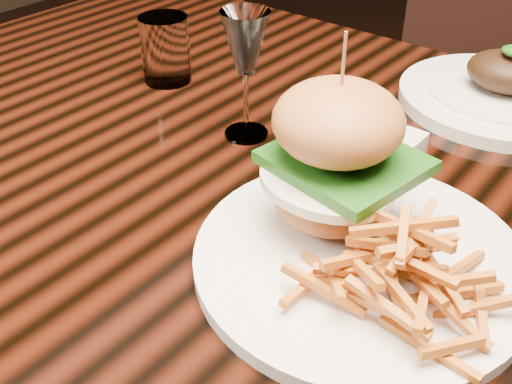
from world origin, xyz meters
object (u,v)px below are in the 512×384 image
Objects in this scene: wine_glass at (245,47)px; far_dish at (501,93)px; burger_plate at (361,215)px; chair_far at (496,80)px; dining_table at (348,248)px.

wine_glass is 0.58× the size of far_dish.
burger_plate is 1.13× the size of far_dish.
chair_far is (-0.18, 0.97, -0.27)m from burger_plate.
wine_glass is at bearing -127.38° from far_dish.
burger_plate is 1.95× the size of wine_glass.
burger_plate is 0.27m from wine_glass.
burger_plate is (0.06, -0.09, 0.13)m from dining_table.
chair_far reaches higher than dining_table.
wine_glass is 0.17× the size of chair_far.
dining_table is 5.05× the size of burger_plate.
chair_far is (-0.17, 0.56, -0.23)m from far_dish.
burger_plate reaches higher than chair_far.
far_dish is 0.63m from chair_far.
burger_plate is at bearing -88.07° from far_dish.
burger_plate reaches higher than wine_glass.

